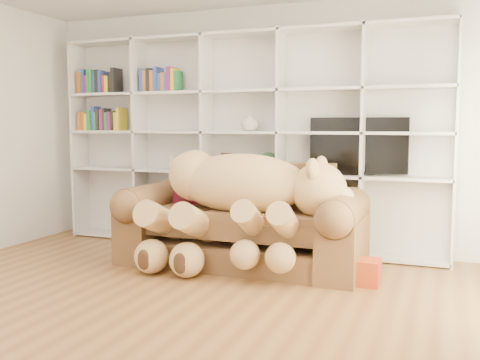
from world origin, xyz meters
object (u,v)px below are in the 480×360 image
at_px(sofa, 243,226).
at_px(tv, 358,147).
at_px(gift_box, 364,272).
at_px(teddy_bear, 239,195).

xyz_separation_m(sofa, tv, (1.01, 0.71, 0.78)).
distance_m(sofa, gift_box, 1.29).
relative_size(teddy_bear, tv, 1.94).
bearing_deg(gift_box, sofa, 167.32).
relative_size(sofa, tv, 2.36).
distance_m(teddy_bear, tv, 1.41).
relative_size(sofa, teddy_bear, 1.22).
bearing_deg(teddy_bear, gift_box, -7.05).
xyz_separation_m(teddy_bear, gift_box, (1.19, -0.08, -0.60)).
bearing_deg(gift_box, teddy_bear, 176.26).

